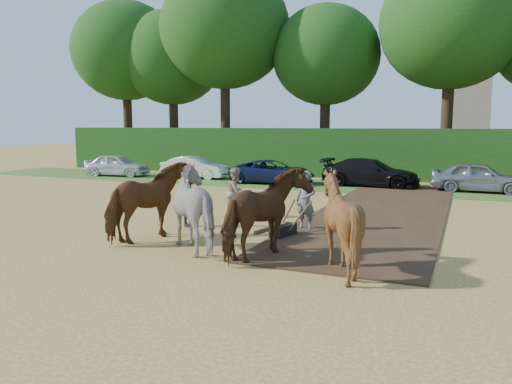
# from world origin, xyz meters

# --- Properties ---
(ground) EXTENTS (120.00, 120.00, 0.00)m
(ground) POSITION_xyz_m (0.00, 0.00, 0.00)
(ground) COLOR gold
(ground) RESTS_ON ground
(earth_strip) EXTENTS (4.50, 17.00, 0.05)m
(earth_strip) POSITION_xyz_m (1.50, 7.00, 0.03)
(earth_strip) COLOR #472D1C
(earth_strip) RESTS_ON ground
(grass_verge) EXTENTS (50.00, 5.00, 0.03)m
(grass_verge) POSITION_xyz_m (0.00, 14.00, 0.01)
(grass_verge) COLOR #38601E
(grass_verge) RESTS_ON ground
(hedgerow) EXTENTS (46.00, 1.60, 3.00)m
(hedgerow) POSITION_xyz_m (0.00, 18.50, 1.50)
(hedgerow) COLOR #14380F
(hedgerow) RESTS_ON ground
(spectator_near) EXTENTS (0.70, 0.88, 1.75)m
(spectator_near) POSITION_xyz_m (-3.12, 4.01, 0.88)
(spectator_near) COLOR #B4A98D
(spectator_near) RESTS_ON ground
(spectator_far) EXTENTS (0.57, 0.98, 1.57)m
(spectator_far) POSITION_xyz_m (-3.80, 1.88, 0.78)
(spectator_far) COLOR #282C36
(spectator_far) RESTS_ON ground
(plough_team) EXTENTS (7.60, 5.34, 2.21)m
(plough_team) POSITION_xyz_m (-0.97, -0.56, 1.09)
(plough_team) COLOR brown
(plough_team) RESTS_ON ground
(parked_cars) EXTENTS (36.07, 3.49, 1.47)m
(parked_cars) POSITION_xyz_m (1.02, 14.03, 0.70)
(parked_cars) COLOR silver
(parked_cars) RESTS_ON ground
(treeline) EXTENTS (48.70, 10.60, 14.21)m
(treeline) POSITION_xyz_m (-1.69, 21.69, 8.97)
(treeline) COLOR #382616
(treeline) RESTS_ON ground
(church) EXTENTS (5.20, 5.20, 27.00)m
(church) POSITION_xyz_m (4.00, 55.00, 13.73)
(church) COLOR slate
(church) RESTS_ON ground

